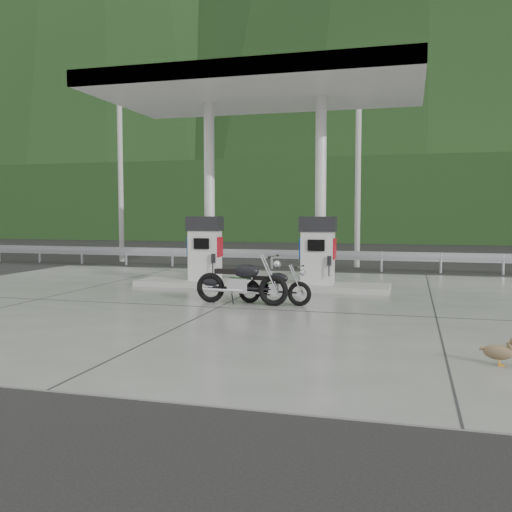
% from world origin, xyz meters
% --- Properties ---
extents(ground, '(160.00, 160.00, 0.00)m').
position_xyz_m(ground, '(0.00, 0.00, 0.00)').
color(ground, black).
rests_on(ground, ground).
extents(forecourt_apron, '(18.00, 14.00, 0.02)m').
position_xyz_m(forecourt_apron, '(0.00, 0.00, 0.01)').
color(forecourt_apron, slate).
rests_on(forecourt_apron, ground).
extents(pump_island, '(7.00, 1.40, 0.15)m').
position_xyz_m(pump_island, '(0.00, 2.50, 0.10)').
color(pump_island, gray).
rests_on(pump_island, forecourt_apron).
extents(gas_pump_left, '(0.95, 0.55, 1.80)m').
position_xyz_m(gas_pump_left, '(-1.60, 2.50, 1.07)').
color(gas_pump_left, silver).
rests_on(gas_pump_left, pump_island).
extents(gas_pump_right, '(0.95, 0.55, 1.80)m').
position_xyz_m(gas_pump_right, '(1.60, 2.50, 1.07)').
color(gas_pump_right, silver).
rests_on(gas_pump_right, pump_island).
extents(canopy_column_left, '(0.30, 0.30, 5.00)m').
position_xyz_m(canopy_column_left, '(-1.60, 2.90, 2.67)').
color(canopy_column_left, silver).
rests_on(canopy_column_left, pump_island).
extents(canopy_column_right, '(0.30, 0.30, 5.00)m').
position_xyz_m(canopy_column_right, '(1.60, 2.90, 2.67)').
color(canopy_column_right, silver).
rests_on(canopy_column_right, pump_island).
extents(canopy_roof, '(8.50, 5.00, 0.40)m').
position_xyz_m(canopy_roof, '(0.00, 2.50, 5.37)').
color(canopy_roof, white).
rests_on(canopy_roof, canopy_column_left).
extents(guardrail, '(26.00, 0.16, 1.42)m').
position_xyz_m(guardrail, '(0.00, 8.00, 0.71)').
color(guardrail, '#A7AAAF').
rests_on(guardrail, ground).
extents(road, '(60.00, 7.00, 0.01)m').
position_xyz_m(road, '(0.00, 11.50, 0.00)').
color(road, black).
rests_on(road, ground).
extents(utility_pole_a, '(0.22, 0.22, 8.00)m').
position_xyz_m(utility_pole_a, '(-8.00, 9.50, 4.00)').
color(utility_pole_a, '#999994').
rests_on(utility_pole_a, ground).
extents(utility_pole_b, '(0.22, 0.22, 8.00)m').
position_xyz_m(utility_pole_b, '(2.00, 9.50, 4.00)').
color(utility_pole_b, '#999994').
rests_on(utility_pole_b, ground).
extents(tree_band, '(80.00, 6.00, 6.00)m').
position_xyz_m(tree_band, '(0.00, 30.00, 3.00)').
color(tree_band, black).
rests_on(tree_band, ground).
extents(forested_hills, '(100.00, 40.00, 140.00)m').
position_xyz_m(forested_hills, '(0.00, 60.00, 0.00)').
color(forested_hills, black).
rests_on(forested_hills, ground).
extents(motorcycle_left, '(2.09, 0.80, 0.97)m').
position_xyz_m(motorcycle_left, '(0.34, -0.39, 0.51)').
color(motorcycle_left, black).
rests_on(motorcycle_left, forecourt_apron).
extents(motorcycle_right, '(1.68, 0.72, 0.77)m').
position_xyz_m(motorcycle_right, '(1.05, -0.23, 0.41)').
color(motorcycle_right, black).
rests_on(motorcycle_right, forecourt_apron).
extents(duck, '(0.49, 0.24, 0.34)m').
position_xyz_m(duck, '(5.15, -4.47, 0.19)').
color(duck, brown).
rests_on(duck, forecourt_apron).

